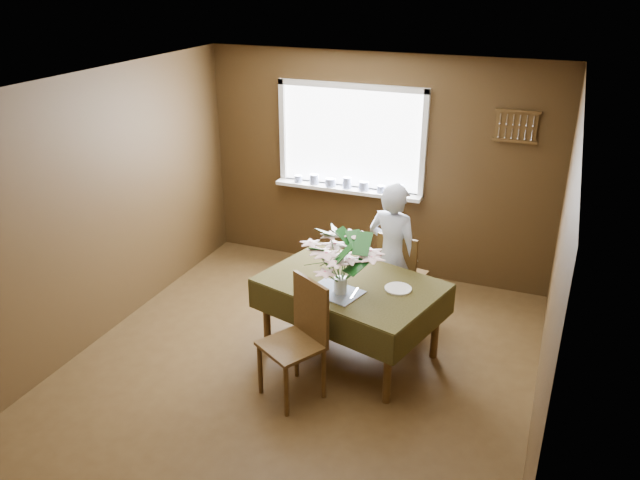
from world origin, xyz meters
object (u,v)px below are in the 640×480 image
at_px(chair_far, 400,273).
at_px(chair_near, 300,335).
at_px(dining_table, 351,290).
at_px(seated_woman, 392,255).
at_px(flower_bouquet, 341,258).

bearing_deg(chair_far, chair_near, 80.59).
height_order(dining_table, chair_near, chair_near).
height_order(dining_table, seated_woman, seated_woman).
bearing_deg(flower_bouquet, chair_near, -111.40).
bearing_deg(chair_far, flower_bouquet, 82.63).
distance_m(chair_far, flower_bouquet, 1.17).
height_order(dining_table, chair_far, chair_far).
distance_m(chair_near, flower_bouquet, 0.72).
xyz_separation_m(dining_table, seated_woman, (0.19, 0.68, 0.08)).
height_order(dining_table, flower_bouquet, flower_bouquet).
bearing_deg(dining_table, seated_woman, 90.00).
relative_size(chair_near, seated_woman, 0.69).
bearing_deg(chair_near, chair_far, 102.82).
distance_m(dining_table, chair_near, 0.73).
bearing_deg(chair_near, dining_table, 104.29).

